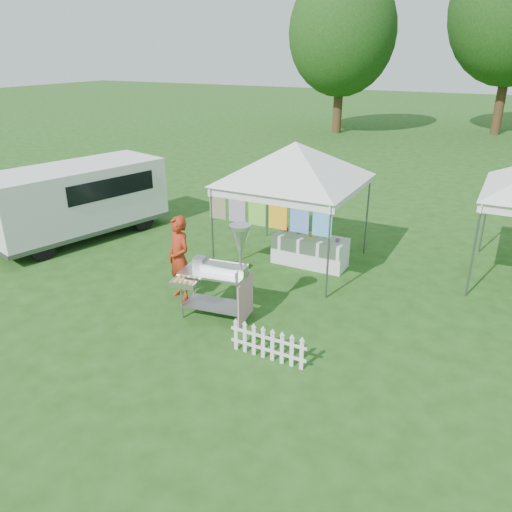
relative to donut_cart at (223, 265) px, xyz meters
The scene contains 8 objects.
ground 1.20m from the donut_cart, 81.11° to the right, with size 120.00×120.00×0.00m, color #224313.
canopy_main 3.67m from the donut_cart, 89.12° to the left, with size 4.24×4.24×3.45m.
tree_left 24.87m from the donut_cart, 104.10° to the left, with size 6.40×6.40×9.53m.
donut_cart is the anchor object (origin of this frame).
vendor 1.35m from the donut_cart, 165.47° to the left, with size 0.67×0.44×1.83m, color maroon.
cargo_van 6.40m from the donut_cart, 159.65° to the left, with size 3.10×5.18×2.02m.
picket_fence 1.85m from the donut_cart, 32.10° to the right, with size 1.44×0.05×0.56m.
display_table 3.41m from the donut_cart, 81.74° to the left, with size 1.80×0.70×0.73m, color white.
Camera 1 is at (4.54, -7.09, 4.96)m, focal length 35.00 mm.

